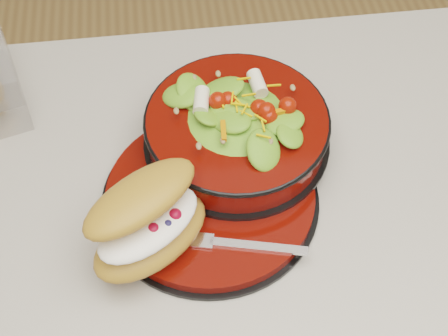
{
  "coord_description": "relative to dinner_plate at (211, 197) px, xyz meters",
  "views": [
    {
      "loc": [
        -0.04,
        -0.39,
        1.56
      ],
      "look_at": [
        0.02,
        0.06,
        0.94
      ],
      "focal_mm": 50.0,
      "sensor_mm": 36.0,
      "label": 1
    }
  ],
  "objects": [
    {
      "name": "dinner_plate",
      "position": [
        0.0,
        0.0,
        0.0
      ],
      "size": [
        0.28,
        0.28,
        0.02
      ],
      "rotation": [
        0.0,
        0.0,
        -0.28
      ],
      "color": "black",
      "rests_on": "island_counter"
    },
    {
      "name": "croissant",
      "position": [
        -0.08,
        -0.06,
        0.05
      ],
      "size": [
        0.17,
        0.17,
        0.09
      ],
      "rotation": [
        0.0,
        0.0,
        0.62
      ],
      "color": "#AC7934",
      "rests_on": "dinner_plate"
    },
    {
      "name": "salad_bowl",
      "position": [
        0.04,
        0.08,
        0.05
      ],
      "size": [
        0.25,
        0.25,
        0.1
      ],
      "rotation": [
        0.0,
        0.0,
        -0.43
      ],
      "color": "black",
      "rests_on": "dinner_plate"
    },
    {
      "name": "fork",
      "position": [
        0.03,
        -0.08,
        0.01
      ],
      "size": [
        0.15,
        0.05,
        0.0
      ],
      "rotation": [
        0.0,
        0.0,
        1.33
      ],
      "color": "silver",
      "rests_on": "dinner_plate"
    }
  ]
}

